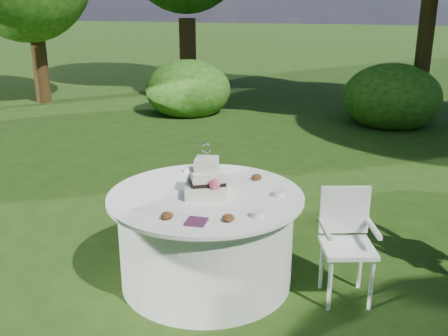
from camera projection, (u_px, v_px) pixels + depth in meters
The scene contains 8 objects.
ground at pixel (207, 279), 4.39m from camera, with size 80.00×80.00×0.00m, color #1F380F.
napkins at pixel (196, 222), 3.63m from camera, with size 0.14×0.14×0.02m, color #4B203F.
feather_plume at pixel (161, 211), 3.81m from camera, with size 0.48×0.07×0.01m, color white.
table at pixel (206, 238), 4.27m from camera, with size 1.56×1.56×0.77m.
cake at pixel (207, 181), 4.10m from camera, with size 0.39×0.39×0.43m.
chair at pixel (346, 235), 4.03m from camera, with size 0.48×0.47×0.87m.
votives at pixel (239, 191), 4.16m from camera, with size 0.95×0.92×0.04m.
petal_cups at pixel (220, 202), 3.93m from camera, with size 0.56×1.04×0.05m.
Camera 1 is at (1.06, -3.73, 2.28)m, focal length 42.00 mm.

